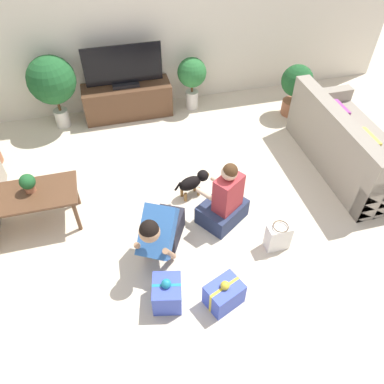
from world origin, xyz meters
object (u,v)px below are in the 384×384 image
Objects in this scene: person_kneeling at (161,231)px; tabletop_plant at (28,183)px; potted_plant_back_right at (192,76)px; sofa_right at (348,147)px; potted_plant_back_left at (52,82)px; potted_plant_corner_right at (296,86)px; dog at (194,182)px; coffee_table at (27,198)px; gift_box_b at (224,294)px; tv at (123,69)px; gift_box_a at (167,293)px; person_sitting at (225,202)px; gift_bag_a at (278,237)px; tv_console at (128,100)px.

person_kneeling reaches higher than tabletop_plant.
tabletop_plant is at bearing -140.20° from potted_plant_back_right.
sofa_right is 1.80× the size of potted_plant_back_left.
potted_plant_corner_right is 3.32m from person_kneeling.
dog is at bearing -103.73° from potted_plant_back_right.
gift_box_b is at bearing -39.85° from coffee_table.
coffee_table is (-4.00, -0.07, 0.12)m from sofa_right.
sofa_right reaches higher than tabletop_plant.
sofa_right is 1.82× the size of coffee_table.
tv is 2.36m from tabletop_plant.
potted_plant_back_right is at bearing 71.75° from gift_box_a.
gift_bag_a is at bearing 96.68° from person_sitting.
sofa_right is at bearing -36.24° from tv.
potted_plant_back_right is at bearing -129.67° from person_sitting.
person_sitting is at bearing 106.14° from sofa_right.
person_kneeling is 2.30× the size of gift_box_a.
sofa_right is at bearing -105.52° from dog.
gift_bag_a reaches higher than dog.
person_kneeling is 3.75× the size of tabletop_plant.
tv reaches higher than person_sitting.
tv_console is 1.59× the size of potted_plant_back_right.
potted_plant_corner_right is at bearing -13.64° from tv.
dog is (-0.23, 0.50, -0.09)m from person_sitting.
tv is at bearing 97.30° from gift_box_b.
person_kneeling is at bearing 168.84° from gift_bag_a.
coffee_table is 2.76m from gift_bag_a.
potted_plant_back_right is (2.36, 1.96, 0.14)m from coffee_table.
potted_plant_back_right is 2.99m from gift_bag_a.
gift_box_b is (-2.06, -2.90, -0.35)m from potted_plant_corner_right.
person_kneeling is at bearing -90.22° from tv.
tv_console is 0.53m from tv.
potted_plant_back_left is 3.58m from potted_plant_corner_right.
potted_plant_back_left is 4.93× the size of tabletop_plant.
tv reaches higher than potted_plant_back_left.
potted_plant_back_right is 1.00× the size of person_kneeling.
sofa_right is 2.35× the size of potted_plant_back_right.
tv_console is (-2.66, 1.95, -0.05)m from sofa_right.
tv reaches higher than gift_bag_a.
tv is 1.36× the size of person_kneeling.
tv_console is 2.61m from person_sitting.
potted_plant_back_right is 2.47m from person_sitting.
tv is at bearing 53.76° from sofa_right.
gift_box_a is 1.63× the size of tabletop_plant.
tv is 2.39× the size of dog.
tv_console is (1.34, 2.01, -0.17)m from coffee_table.
person_kneeling is at bearing -110.72° from potted_plant_back_right.
potted_plant_back_right reaches higher than gift_box_a.
potted_plant_back_right reaches higher than gift_bag_a.
tv_console is at bearing 2.81° from potted_plant_back_left.
potted_plant_back_left reaches higher than potted_plant_back_right.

